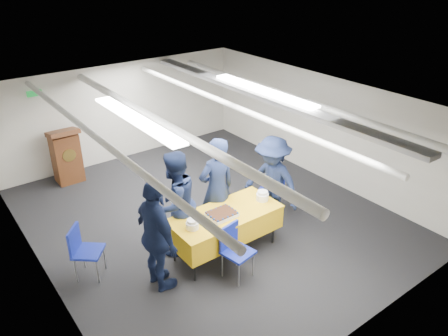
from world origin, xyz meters
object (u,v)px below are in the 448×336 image
(chair_right, at_px, (273,183))
(sailor_d, at_px, (272,183))
(sailor_a, at_px, (217,189))
(sailor_b, at_px, (175,204))
(serving_table, at_px, (225,224))
(chair_near, at_px, (234,246))
(chair_left, at_px, (82,247))
(sheet_cake, at_px, (222,214))
(sailor_c, at_px, (157,236))
(podium, at_px, (66,155))

(chair_right, bearing_deg, sailor_d, -136.52)
(sailor_a, bearing_deg, sailor_b, -0.37)
(serving_table, xyz_separation_m, sailor_a, (0.18, 0.48, 0.38))
(sailor_b, distance_m, sailor_d, 1.83)
(chair_near, distance_m, chair_left, 2.32)
(sheet_cake, xyz_separation_m, chair_near, (-0.13, -0.48, -0.28))
(chair_left, bearing_deg, sailor_c, -48.08)
(sailor_c, relative_size, sailor_d, 1.03)
(sailor_c, bearing_deg, chair_right, -75.50)
(chair_left, bearing_deg, chair_near, -36.15)
(sailor_c, bearing_deg, serving_table, -85.40)
(sailor_c, bearing_deg, sailor_b, -46.30)
(chair_left, height_order, sailor_a, sailor_a)
(chair_right, height_order, sailor_b, sailor_b)
(sailor_c, bearing_deg, sailor_a, -67.97)
(sailor_d, bearing_deg, chair_left, -112.89)
(sheet_cake, xyz_separation_m, sailor_d, (1.27, 0.21, 0.07))
(chair_left, distance_m, sailor_d, 3.36)
(chair_left, distance_m, sailor_b, 1.56)
(sailor_a, distance_m, sailor_c, 1.57)
(sheet_cake, distance_m, sailor_d, 1.29)
(chair_right, distance_m, sailor_a, 1.52)
(serving_table, bearing_deg, sailor_c, -176.73)
(podium, xyz_separation_m, sailor_c, (-0.08, -4.19, 0.29))
(podium, height_order, chair_near, podium)
(serving_table, xyz_separation_m, chair_left, (-2.10, 0.84, -0.03))
(podium, distance_m, sailor_a, 3.90)
(sailor_a, bearing_deg, chair_right, -171.41)
(podium, xyz_separation_m, sailor_d, (2.38, -3.95, 0.26))
(sheet_cake, distance_m, podium, 4.31)
(serving_table, distance_m, podium, 4.29)
(podium, relative_size, sailor_b, 0.69)
(serving_table, distance_m, sailor_b, 0.89)
(chair_near, xyz_separation_m, chair_left, (-1.87, 1.37, 0.00))
(sheet_cake, height_order, sailor_d, sailor_d)
(chair_near, height_order, sailor_a, sailor_a)
(sailor_d, bearing_deg, sailor_a, -118.84)
(chair_right, relative_size, sailor_c, 0.48)
(chair_right, distance_m, chair_left, 3.75)
(sailor_a, bearing_deg, podium, -65.61)
(sheet_cake, height_order, podium, podium)
(chair_left, height_order, sailor_b, sailor_b)
(chair_near, height_order, sailor_d, sailor_d)
(sailor_d, bearing_deg, chair_near, -74.89)
(podium, relative_size, sailor_a, 0.67)
(sailor_a, relative_size, sailor_c, 1.04)
(podium, height_order, sailor_b, sailor_b)
(chair_left, xyz_separation_m, sailor_c, (0.82, -0.91, 0.37))
(chair_near, relative_size, sailor_a, 0.46)
(sheet_cake, height_order, chair_right, chair_right)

